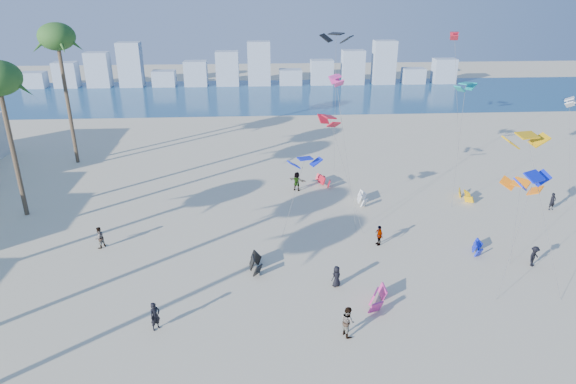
{
  "coord_description": "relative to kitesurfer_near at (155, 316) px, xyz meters",
  "views": [
    {
      "loc": [
        0.83,
        -18.91,
        19.19
      ],
      "look_at": [
        3.0,
        16.0,
        4.5
      ],
      "focal_mm": 31.48,
      "sensor_mm": 36.0,
      "label": 1
    }
  ],
  "objects": [
    {
      "name": "ocean",
      "position": [
        5.48,
        65.88,
        -0.9
      ],
      "size": [
        220.0,
        220.0,
        0.0
      ],
      "primitive_type": "plane",
      "color": "navy",
      "rests_on": "ground"
    },
    {
      "name": "kitesurfer_near",
      "position": [
        0.0,
        0.0,
        0.0
      ],
      "size": [
        0.77,
        0.78,
        1.82
      ],
      "primitive_type": "imported",
      "rotation": [
        0.0,
        0.0,
        0.81
      ],
      "color": "black",
      "rests_on": "ground"
    },
    {
      "name": "kitesurfer_mid",
      "position": [
        11.25,
        -1.22,
        0.04
      ],
      "size": [
        0.99,
        1.12,
        1.9
      ],
      "primitive_type": "imported",
      "rotation": [
        0.0,
        0.0,
        1.92
      ],
      "color": "gray",
      "rests_on": "ground"
    },
    {
      "name": "kitesurfers_far",
      "position": [
        12.33,
        12.79,
        -0.04
      ],
      "size": [
        39.63,
        18.23,
        1.9
      ],
      "color": "black",
      "rests_on": "ground"
    },
    {
      "name": "grounded_kites",
      "position": [
        15.01,
        12.01,
        -0.5
      ],
      "size": [
        21.39,
        23.52,
        0.88
      ],
      "color": "black",
      "rests_on": "ground"
    },
    {
      "name": "flying_kites",
      "position": [
        21.08,
        17.57,
        9.13
      ],
      "size": [
        30.42,
        33.28,
        14.61
      ],
      "color": "#0C1DD6",
      "rests_on": "ground"
    },
    {
      "name": "distant_skyline",
      "position": [
        4.29,
        75.88,
        2.18
      ],
      "size": [
        85.0,
        3.0,
        8.4
      ],
      "color": "#9EADBF",
      "rests_on": "ground"
    }
  ]
}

